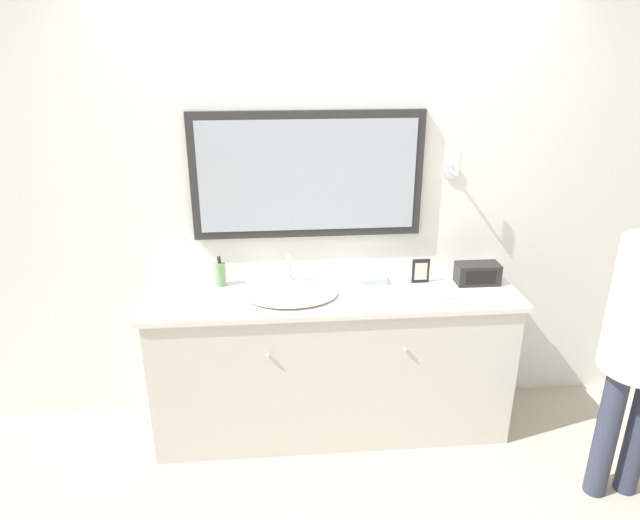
# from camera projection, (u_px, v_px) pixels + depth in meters

# --- Properties ---
(ground_plane) EXTENTS (14.00, 14.00, 0.00)m
(ground_plane) POSITION_uv_depth(u_px,v_px,m) (337.00, 458.00, 3.23)
(ground_plane) COLOR #B2A893
(wall_back) EXTENTS (8.00, 0.18, 2.55)m
(wall_back) POSITION_uv_depth(u_px,v_px,m) (327.00, 211.00, 3.31)
(wall_back) COLOR white
(wall_back) RESTS_ON ground_plane
(vanity_counter) EXTENTS (2.08, 0.56, 0.90)m
(vanity_counter) POSITION_uv_depth(u_px,v_px,m) (332.00, 362.00, 3.34)
(vanity_counter) COLOR beige
(vanity_counter) RESTS_ON ground_plane
(sink_basin) EXTENTS (0.51, 0.41, 0.18)m
(sink_basin) POSITION_uv_depth(u_px,v_px,m) (291.00, 293.00, 3.13)
(sink_basin) COLOR white
(sink_basin) RESTS_ON vanity_counter
(soap_bottle) EXTENTS (0.06, 0.06, 0.18)m
(soap_bottle) POSITION_uv_depth(u_px,v_px,m) (220.00, 274.00, 3.25)
(soap_bottle) COLOR #709966
(soap_bottle) RESTS_ON vanity_counter
(appliance_box) EXTENTS (0.25, 0.12, 0.12)m
(appliance_box) POSITION_uv_depth(u_px,v_px,m) (477.00, 274.00, 3.27)
(appliance_box) COLOR black
(appliance_box) RESTS_ON vanity_counter
(picture_frame) EXTENTS (0.10, 0.01, 0.14)m
(picture_frame) POSITION_uv_depth(u_px,v_px,m) (421.00, 271.00, 3.28)
(picture_frame) COLOR black
(picture_frame) RESTS_ON vanity_counter
(hand_towel_near_sink) EXTENTS (0.14, 0.11, 0.04)m
(hand_towel_near_sink) POSITION_uv_depth(u_px,v_px,m) (373.00, 279.00, 3.30)
(hand_towel_near_sink) COLOR #A8B7C6
(hand_towel_near_sink) RESTS_ON vanity_counter
(metal_tray) EXTENTS (0.14, 0.09, 0.01)m
(metal_tray) POSITION_uv_depth(u_px,v_px,m) (453.00, 295.00, 3.14)
(metal_tray) COLOR #ADADB2
(metal_tray) RESTS_ON vanity_counter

